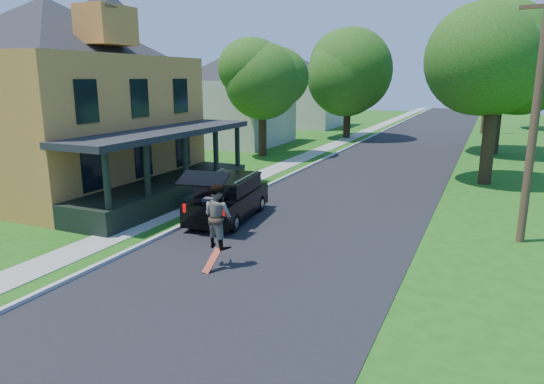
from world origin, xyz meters
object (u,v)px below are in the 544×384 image
at_px(utility_pole_near, 535,116).
at_px(skateboarder, 218,216).
at_px(black_suv, 228,198).
at_px(tree_right_near, 496,62).

bearing_deg(utility_pole_near, skateboarder, -133.71).
height_order(black_suv, utility_pole_near, utility_pole_near).
bearing_deg(tree_right_near, skateboarder, -113.68).
bearing_deg(utility_pole_near, black_suv, -160.45).
bearing_deg(utility_pole_near, tree_right_near, 107.98).
distance_m(skateboarder, utility_pole_near, 10.25).
distance_m(black_suv, tree_right_near, 14.93).
height_order(tree_right_near, utility_pole_near, tree_right_near).
height_order(skateboarder, tree_right_near, tree_right_near).
xyz_separation_m(tree_right_near, utility_pole_near, (1.33, -9.27, -1.90)).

